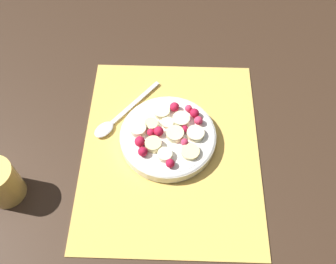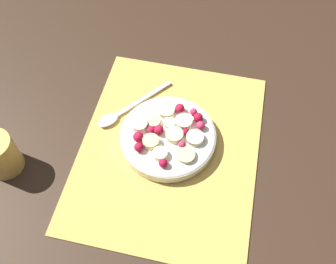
{
  "view_description": "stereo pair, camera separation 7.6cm",
  "coord_description": "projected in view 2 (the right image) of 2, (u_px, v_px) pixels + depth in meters",
  "views": [
    {
      "loc": [
        -0.39,
        -0.01,
        0.68
      ],
      "look_at": [
        0.02,
        0.01,
        0.04
      ],
      "focal_mm": 40.0,
      "sensor_mm": 36.0,
      "label": 1
    },
    {
      "loc": [
        -0.38,
        -0.08,
        0.68
      ],
      "look_at": [
        0.02,
        0.01,
        0.04
      ],
      "focal_mm": 40.0,
      "sensor_mm": 36.0,
      "label": 2
    }
  ],
  "objects": [
    {
      "name": "fruit_bowl",
      "position": [
        168.0,
        136.0,
        0.77
      ],
      "size": [
        0.2,
        0.2,
        0.05
      ],
      "color": "silver",
      "rests_on": "placemat"
    },
    {
      "name": "drinking_glass",
      "position": [
        0.0,
        155.0,
        0.72
      ],
      "size": [
        0.07,
        0.07,
        0.09
      ],
      "color": "#F4CC66",
      "rests_on": "ground_plane"
    },
    {
      "name": "ground_plane",
      "position": [
        169.0,
        149.0,
        0.78
      ],
      "size": [
        3.0,
        3.0,
        0.0
      ],
      "primitive_type": "plane",
      "color": "#382619"
    },
    {
      "name": "placemat",
      "position": [
        169.0,
        148.0,
        0.78
      ],
      "size": [
        0.46,
        0.36,
        0.01
      ],
      "color": "#E0B251",
      "rests_on": "ground_plane"
    },
    {
      "name": "spoon",
      "position": [
        120.0,
        113.0,
        0.82
      ],
      "size": [
        0.16,
        0.14,
        0.01
      ],
      "rotation": [
        0.0,
        0.0,
        2.46
      ],
      "color": "silver",
      "rests_on": "placemat"
    }
  ]
}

